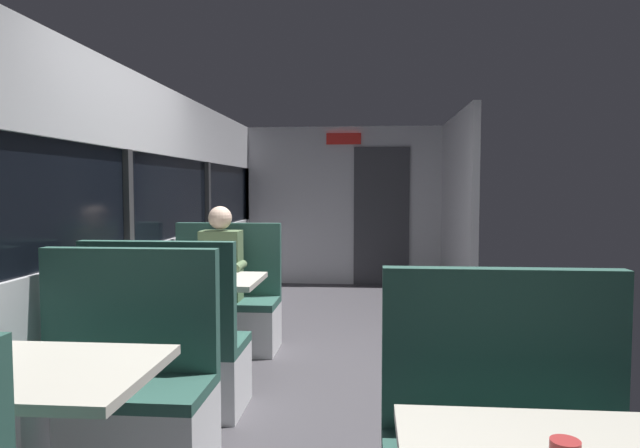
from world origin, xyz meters
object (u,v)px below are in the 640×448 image
at_px(coffee_cup_primary, 216,269).
at_px(seated_passenger, 222,290).
at_px(bench_near_window_facing_entry, 118,404).
at_px(dining_table_mid_window, 200,291).
at_px(bench_mid_window_facing_entry, 224,312).
at_px(dining_table_near_window, 34,393).
at_px(bench_mid_window_facing_end, 168,360).

bearing_deg(coffee_cup_primary, seated_passenger, 99.29).
xyz_separation_m(bench_near_window_facing_entry, dining_table_mid_window, (0.00, 1.43, 0.31)).
bearing_deg(dining_table_mid_window, bench_mid_window_facing_entry, 90.00).
bearing_deg(seated_passenger, coffee_cup_primary, -80.71).
relative_size(dining_table_near_window, bench_near_window_facing_entry, 0.82).
distance_m(bench_mid_window_facing_end, bench_mid_window_facing_entry, 1.40).
bearing_deg(bench_mid_window_facing_entry, bench_near_window_facing_entry, -90.00).
height_order(bench_mid_window_facing_end, bench_mid_window_facing_entry, same).
xyz_separation_m(dining_table_mid_window, bench_mid_window_facing_end, (0.00, -0.70, -0.31)).
xyz_separation_m(seated_passenger, coffee_cup_primary, (0.08, -0.48, 0.25)).
relative_size(bench_near_window_facing_entry, dining_table_mid_window, 1.22).
xyz_separation_m(dining_table_near_window, coffee_cup_primary, (0.08, 2.27, 0.15)).
relative_size(dining_table_near_window, coffee_cup_primary, 10.00).
distance_m(dining_table_near_window, bench_near_window_facing_entry, 0.77).
bearing_deg(bench_mid_window_facing_end, coffee_cup_primary, 84.66).
height_order(bench_near_window_facing_entry, coffee_cup_primary, bench_near_window_facing_entry).
bearing_deg(seated_passenger, bench_mid_window_facing_entry, 90.00).
relative_size(bench_near_window_facing_entry, bench_mid_window_facing_entry, 1.00).
height_order(bench_mid_window_facing_entry, seated_passenger, seated_passenger).
bearing_deg(seated_passenger, dining_table_mid_window, -90.00).
bearing_deg(seated_passenger, dining_table_near_window, -90.00).
relative_size(dining_table_mid_window, bench_mid_window_facing_end, 0.82).
distance_m(dining_table_near_window, bench_mid_window_facing_entry, 2.84).
bearing_deg(bench_mid_window_facing_end, dining_table_near_window, -90.00).
bearing_deg(coffee_cup_primary, bench_mid_window_facing_entry, 98.10).
xyz_separation_m(bench_mid_window_facing_end, coffee_cup_primary, (0.08, 0.84, 0.46)).
xyz_separation_m(bench_near_window_facing_entry, bench_mid_window_facing_entry, (0.00, 2.13, 0.00)).
bearing_deg(dining_table_near_window, dining_table_mid_window, 90.00).
xyz_separation_m(dining_table_near_window, bench_mid_window_facing_entry, (0.00, 2.83, -0.31)).
height_order(bench_near_window_facing_entry, dining_table_mid_window, bench_near_window_facing_entry).
bearing_deg(bench_near_window_facing_entry, bench_mid_window_facing_entry, 90.00).
xyz_separation_m(bench_mid_window_facing_end, seated_passenger, (0.00, 1.33, 0.21)).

